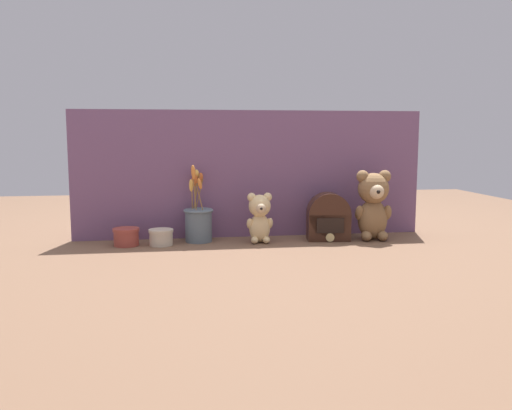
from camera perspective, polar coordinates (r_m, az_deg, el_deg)
name	(u,v)px	position (r m, az deg, el deg)	size (l,w,h in m)	color
ground_plane	(257,243)	(2.29, 0.07, -4.06)	(4.00, 4.00, 0.00)	brown
backdrop_wall	(251,174)	(2.42, -0.52, 3.28)	(1.56, 0.02, 0.56)	#704C70
teddy_bear_large	(373,204)	(2.41, 12.24, 0.15)	(0.17, 0.15, 0.30)	olive
teddy_bear_medium	(260,217)	(2.29, 0.39, -1.24)	(0.11, 0.11, 0.21)	#DBBC84
flower_vase	(198,221)	(2.33, -6.09, -1.66)	(0.13, 0.13, 0.33)	slate
vintage_radio	(328,219)	(2.37, 7.64, -1.46)	(0.19, 0.12, 0.21)	#381E14
decorative_tin_tall	(126,237)	(2.30, -13.50, -3.27)	(0.11, 0.11, 0.07)	#993D33
decorative_tin_short	(161,237)	(2.28, -9.96, -3.35)	(0.10, 0.10, 0.07)	beige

